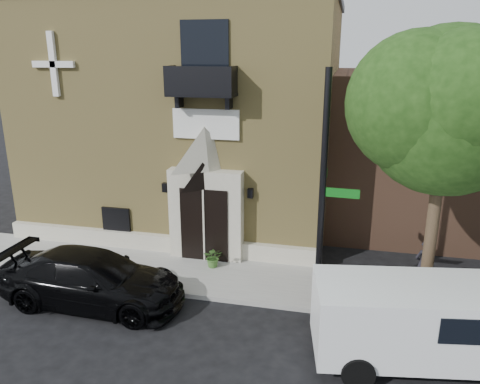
% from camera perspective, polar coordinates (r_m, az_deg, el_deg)
% --- Properties ---
extents(ground, '(120.00, 120.00, 0.00)m').
position_cam_1_polar(ground, '(14.53, -3.37, -13.18)').
color(ground, black).
rests_on(ground, ground).
extents(sidewalk, '(42.00, 3.00, 0.15)m').
position_cam_1_polar(sidewalk, '(15.56, 1.81, -10.66)').
color(sidewalk, gray).
rests_on(sidewalk, ground).
extents(church, '(12.20, 11.01, 9.30)m').
position_cam_1_polar(church, '(21.21, -5.33, 9.72)').
color(church, tan).
rests_on(church, ground).
extents(street_tree_left, '(4.97, 4.38, 7.77)m').
position_cam_1_polar(street_tree_left, '(12.68, 24.12, 9.07)').
color(street_tree_left, '#38281C').
rests_on(street_tree_left, sidewalk).
extents(black_sedan, '(5.53, 2.29, 1.60)m').
position_cam_1_polar(black_sedan, '(14.70, -17.52, -10.08)').
color(black_sedan, black).
rests_on(black_sedan, ground).
extents(cargo_van, '(5.33, 2.80, 2.07)m').
position_cam_1_polar(cargo_van, '(12.28, 22.23, -14.40)').
color(cargo_van, white).
rests_on(cargo_van, ground).
extents(street_sign, '(1.07, 1.07, 6.73)m').
position_cam_1_polar(street_sign, '(12.82, 10.09, -0.32)').
color(street_sign, black).
rests_on(street_sign, sidewalk).
extents(fire_hydrant, '(0.50, 0.40, 0.88)m').
position_cam_1_polar(fire_hydrant, '(14.04, 11.19, -11.91)').
color(fire_hydrant, '#9D0300').
rests_on(fire_hydrant, sidewalk).
extents(planter, '(0.72, 0.65, 0.71)m').
position_cam_1_polar(planter, '(16.13, -3.26, -7.92)').
color(planter, '#41702C').
rests_on(planter, sidewalk).
extents(pedestrian_near, '(0.67, 0.55, 1.57)m').
position_cam_1_polar(pedestrian_near, '(15.69, 21.44, -8.19)').
color(pedestrian_near, black).
rests_on(pedestrian_near, sidewalk).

